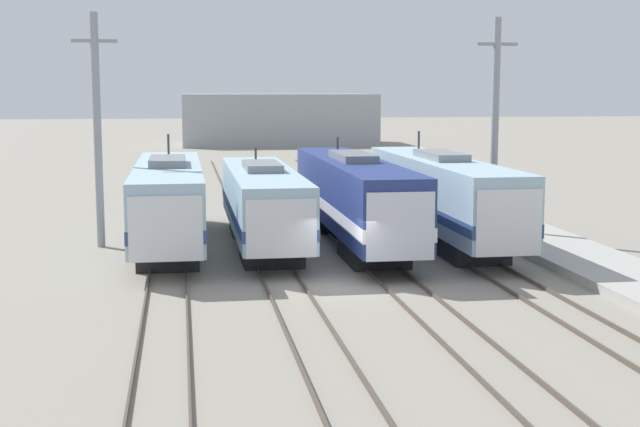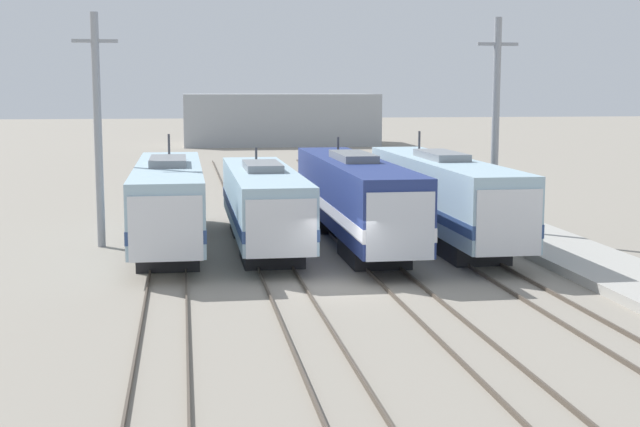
{
  "view_description": "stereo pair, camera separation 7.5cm",
  "coord_description": "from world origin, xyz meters",
  "px_view_note": "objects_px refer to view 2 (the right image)",
  "views": [
    {
      "loc": [
        -5.93,
        -32.19,
        7.4
      ],
      "look_at": [
        -0.6,
        1.99,
        2.57
      ],
      "focal_mm": 50.0,
      "sensor_mm": 36.0,
      "label": 1
    },
    {
      "loc": [
        -5.85,
        -32.21,
        7.4
      ],
      "look_at": [
        -0.6,
        1.99,
        2.57
      ],
      "focal_mm": 50.0,
      "sensor_mm": 36.0,
      "label": 2
    }
  ],
  "objects_px": {
    "locomotive_center_left": "(264,204)",
    "catenary_tower_left": "(98,128)",
    "locomotive_far_right": "(444,197)",
    "locomotive_far_left": "(169,202)",
    "catenary_tower_right": "(495,126)",
    "locomotive_center_right": "(355,198)"
  },
  "relations": [
    {
      "from": "locomotive_center_right",
      "to": "locomotive_far_right",
      "type": "distance_m",
      "value": 4.38
    },
    {
      "from": "catenary_tower_left",
      "to": "locomotive_far_right",
      "type": "bearing_deg",
      "value": -4.57
    },
    {
      "from": "locomotive_center_left",
      "to": "catenary_tower_right",
      "type": "relative_size",
      "value": 1.49
    },
    {
      "from": "locomotive_center_left",
      "to": "locomotive_far_right",
      "type": "bearing_deg",
      "value": 0.9
    },
    {
      "from": "catenary_tower_left",
      "to": "catenary_tower_right",
      "type": "bearing_deg",
      "value": 0.0
    },
    {
      "from": "locomotive_far_right",
      "to": "catenary_tower_left",
      "type": "relative_size",
      "value": 1.72
    },
    {
      "from": "locomotive_center_right",
      "to": "locomotive_far_left",
      "type": "bearing_deg",
      "value": 176.99
    },
    {
      "from": "locomotive_center_right",
      "to": "catenary_tower_left",
      "type": "bearing_deg",
      "value": 173.55
    },
    {
      "from": "locomotive_center_left",
      "to": "locomotive_far_right",
      "type": "height_order",
      "value": "locomotive_far_right"
    },
    {
      "from": "locomotive_far_left",
      "to": "locomotive_far_right",
      "type": "distance_m",
      "value": 13.16
    },
    {
      "from": "catenary_tower_right",
      "to": "locomotive_far_left",
      "type": "bearing_deg",
      "value": -176.83
    },
    {
      "from": "catenary_tower_right",
      "to": "locomotive_far_right",
      "type": "bearing_deg",
      "value": -156.38
    },
    {
      "from": "catenary_tower_left",
      "to": "locomotive_center_left",
      "type": "bearing_deg",
      "value": -10.78
    },
    {
      "from": "locomotive_center_left",
      "to": "catenary_tower_right",
      "type": "height_order",
      "value": "catenary_tower_right"
    },
    {
      "from": "locomotive_center_right",
      "to": "catenary_tower_left",
      "type": "xyz_separation_m",
      "value": [
        -11.97,
        1.35,
        3.35
      ]
    },
    {
      "from": "locomotive_far_left",
      "to": "locomotive_center_left",
      "type": "bearing_deg",
      "value": -7.16
    },
    {
      "from": "locomotive_far_left",
      "to": "catenary_tower_right",
      "type": "relative_size",
      "value": 1.6
    },
    {
      "from": "locomotive_center_left",
      "to": "locomotive_far_right",
      "type": "distance_m",
      "value": 8.77
    },
    {
      "from": "locomotive_center_left",
      "to": "catenary_tower_left",
      "type": "relative_size",
      "value": 1.49
    },
    {
      "from": "locomotive_center_right",
      "to": "locomotive_far_right",
      "type": "xyz_separation_m",
      "value": [
        4.38,
        0.05,
        0.0
      ]
    },
    {
      "from": "locomotive_center_right",
      "to": "catenary_tower_right",
      "type": "relative_size",
      "value": 1.75
    },
    {
      "from": "locomotive_far_left",
      "to": "locomotive_center_left",
      "type": "relative_size",
      "value": 1.07
    }
  ]
}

